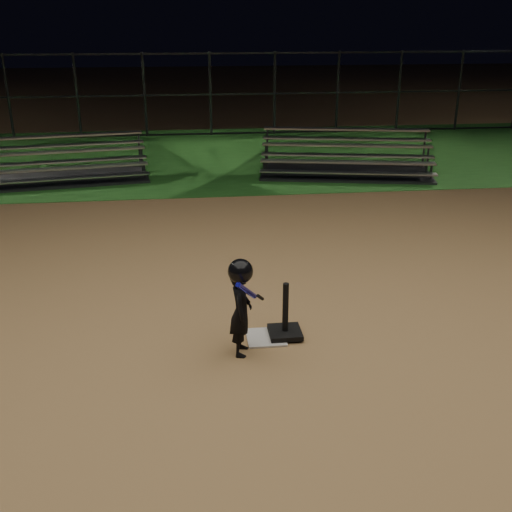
{
  "coord_description": "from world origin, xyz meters",
  "views": [
    {
      "loc": [
        -0.85,
        -6.25,
        3.56
      ],
      "look_at": [
        0.0,
        1.0,
        0.65
      ],
      "focal_mm": 42.72,
      "sensor_mm": 36.0,
      "label": 1
    }
  ],
  "objects_px": {
    "batting_tee": "(285,326)",
    "child_batter": "(241,305)",
    "bleacher_right": "(346,165)",
    "bleacher_left": "(63,171)",
    "home_plate": "(266,337)"
  },
  "relations": [
    {
      "from": "home_plate",
      "to": "bleacher_left",
      "type": "bearing_deg",
      "value": 114.94
    },
    {
      "from": "bleacher_right",
      "to": "bleacher_left",
      "type": "bearing_deg",
      "value": -170.42
    },
    {
      "from": "home_plate",
      "to": "bleacher_left",
      "type": "distance_m",
      "value": 8.68
    },
    {
      "from": "home_plate",
      "to": "batting_tee",
      "type": "xyz_separation_m",
      "value": [
        0.23,
        0.02,
        0.13
      ]
    },
    {
      "from": "bleacher_right",
      "to": "home_plate",
      "type": "bearing_deg",
      "value": -99.57
    },
    {
      "from": "home_plate",
      "to": "bleacher_right",
      "type": "xyz_separation_m",
      "value": [
        2.94,
        7.66,
        0.19
      ]
    },
    {
      "from": "bleacher_left",
      "to": "home_plate",
      "type": "bearing_deg",
      "value": -73.81
    },
    {
      "from": "batting_tee",
      "to": "child_batter",
      "type": "relative_size",
      "value": 0.58
    },
    {
      "from": "child_batter",
      "to": "bleacher_right",
      "type": "height_order",
      "value": "child_batter"
    },
    {
      "from": "bleacher_left",
      "to": "bleacher_right",
      "type": "relative_size",
      "value": 0.94
    },
    {
      "from": "home_plate",
      "to": "batting_tee",
      "type": "distance_m",
      "value": 0.26
    },
    {
      "from": "child_batter",
      "to": "bleacher_left",
      "type": "relative_size",
      "value": 0.28
    },
    {
      "from": "home_plate",
      "to": "bleacher_right",
      "type": "height_order",
      "value": "bleacher_right"
    },
    {
      "from": "child_batter",
      "to": "bleacher_right",
      "type": "xyz_separation_m",
      "value": [
        3.25,
        7.95,
        -0.4
      ]
    },
    {
      "from": "batting_tee",
      "to": "child_batter",
      "type": "distance_m",
      "value": 0.78
    }
  ]
}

